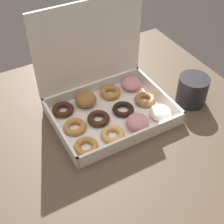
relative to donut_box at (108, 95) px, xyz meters
The scene contains 3 objects.
dining_table 0.19m from the donut_box, 131.23° to the right, with size 0.97×0.83×0.74m.
donut_box is the anchor object (origin of this frame).
coffee_mug 0.27m from the donut_box, 21.11° to the right, with size 0.09×0.09×0.09m.
Camera 1 is at (-0.29, -0.58, 1.40)m, focal length 50.00 mm.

